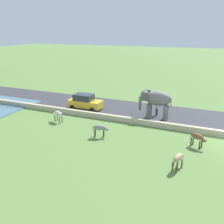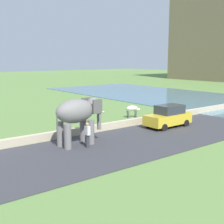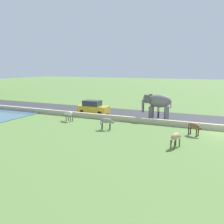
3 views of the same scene
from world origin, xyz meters
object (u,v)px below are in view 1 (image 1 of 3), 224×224
object	(u,v)px
cow_grey	(100,128)
elephant	(156,100)
person_beside_elephant	(157,108)
car_yellow	(85,102)
cow_white	(58,114)
cow_brown	(198,137)
cow_tan	(178,158)

from	to	relation	value
cow_grey	elephant	bearing A→B (deg)	-27.00
person_beside_elephant	car_yellow	size ratio (longest dim) A/B	0.41
person_beside_elephant	cow_white	distance (m)	10.51
car_yellow	cow_brown	bearing A→B (deg)	-111.57
car_yellow	cow_white	bearing A→B (deg)	174.37
cow_grey	cow_brown	distance (m)	8.12
cow_grey	cow_tan	xyz separation A→B (m)	(-2.69, -7.12, 0.00)
elephant	cow_white	size ratio (longest dim) A/B	2.47
cow_white	cow_brown	distance (m)	13.57
cow_white	cow_brown	world-z (taller)	same
elephant	cow_brown	size ratio (longest dim) A/B	2.51
cow_tan	person_beside_elephant	bearing A→B (deg)	20.84
cow_grey	cow_tan	size ratio (longest dim) A/B	1.00
cow_brown	cow_tan	distance (m)	4.12
person_beside_elephant	cow_tan	distance (m)	10.83
cow_grey	cow_white	bearing A→B (deg)	72.87
elephant	cow_white	xyz separation A→B (m)	(-4.79, 8.87, -1.20)
person_beside_elephant	cow_brown	xyz separation A→B (m)	(-6.09, -4.74, -0.04)
car_yellow	person_beside_elephant	bearing A→B (deg)	-83.75
person_beside_elephant	cow_grey	distance (m)	8.12
cow_white	elephant	bearing A→B (deg)	-61.62
cow_white	cow_tan	size ratio (longest dim) A/B	1.00
person_beside_elephant	cow_grey	size ratio (longest dim) A/B	1.15
elephant	cow_grey	world-z (taller)	elephant
cow_grey	cow_brown	bearing A→B (deg)	-80.50
elephant	cow_brown	world-z (taller)	elephant
cow_tan	cow_brown	bearing A→B (deg)	-12.46
elephant	car_yellow	size ratio (longest dim) A/B	0.87
car_yellow	cow_grey	bearing A→B (deg)	-142.05
cow_white	cow_grey	distance (m)	5.81
person_beside_elephant	cow_white	bearing A→B (deg)	122.95
car_yellow	cow_white	world-z (taller)	car_yellow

